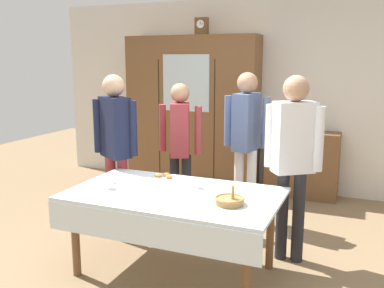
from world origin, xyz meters
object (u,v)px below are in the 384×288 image
wall_cabinet (192,112)px  spoon_far_left (121,175)px  bread_basket (230,200)px  person_behind_table_right (115,138)px  bookshelf_low (302,164)px  mantel_clock (202,26)px  tea_cup_mid_right (197,186)px  tea_cup_near_right (109,186)px  tea_cup_back_edge (109,181)px  spoon_near_right (143,202)px  dining_table (172,204)px  person_beside_shelf (293,150)px  person_near_right_end (180,139)px  person_by_cabinet (246,132)px  book_stack (304,127)px  pastry_plate (164,178)px

wall_cabinet → spoon_far_left: 2.31m
bread_basket → person_behind_table_right: person_behind_table_right is taller
bookshelf_low → mantel_clock: bearing=-178.0°
tea_cup_mid_right → tea_cup_near_right: (-0.70, -0.31, 0.00)m
tea_cup_back_edge → spoon_near_right: bearing=-32.0°
person_behind_table_right → spoon_far_left: bearing=-50.4°
spoon_far_left → spoon_near_right: bearing=-46.4°
dining_table → person_beside_shelf: person_beside_shelf is taller
spoon_far_left → tea_cup_back_edge: bearing=-81.7°
tea_cup_mid_right → spoon_near_right: (-0.27, -0.49, -0.02)m
wall_cabinet → spoon_near_right: bearing=-75.0°
dining_table → spoon_near_right: 0.33m
tea_cup_near_right → person_near_right_end: 1.30m
bookshelf_low → person_behind_table_right: (-1.65, -2.03, 0.59)m
spoon_near_right → tea_cup_near_right: bearing=157.4°
mantel_clock → bread_basket: size_ratio=1.00×
mantel_clock → bookshelf_low: size_ratio=0.25×
mantel_clock → bookshelf_low: (1.45, 0.05, -1.86)m
tea_cup_near_right → person_beside_shelf: size_ratio=0.08×
tea_cup_mid_right → tea_cup_near_right: size_ratio=1.00×
dining_table → person_by_cabinet: person_by_cabinet is taller
book_stack → person_beside_shelf: person_beside_shelf is taller
pastry_plate → tea_cup_mid_right: bearing=-23.0°
wall_cabinet → spoon_near_right: 3.00m
person_by_cabinet → person_behind_table_right: bearing=-144.7°
bookshelf_low → tea_cup_near_right: bookshelf_low is taller
dining_table → person_beside_shelf: bearing=36.8°
bookshelf_low → tea_cup_back_edge: 2.95m
tea_cup_back_edge → person_behind_table_right: person_behind_table_right is taller
bread_basket → person_beside_shelf: 0.87m
dining_table → person_near_right_end: size_ratio=1.13×
book_stack → person_by_cabinet: 1.28m
dining_table → person_by_cabinet: (0.24, 1.45, 0.41)m
mantel_clock → book_stack: (1.45, 0.05, -1.35)m
person_near_right_end → book_stack: bearing=52.2°
person_behind_table_right → person_near_right_end: 0.75m
dining_table → tea_cup_near_right: 0.58m
mantel_clock → tea_cup_back_edge: bearing=-88.0°
tea_cup_mid_right → tea_cup_near_right: 0.77m
book_stack → tea_cup_back_edge: (-1.36, -2.60, -0.20)m
mantel_clock → person_near_right_end: bearing=-77.9°
spoon_near_right → bookshelf_low: bearing=74.3°
bookshelf_low → person_by_cabinet: (-0.46, -1.19, 0.60)m
spoon_far_left → person_behind_table_right: person_behind_table_right is taller
person_beside_shelf → tea_cup_back_edge: bearing=-158.2°
tea_cup_back_edge → bread_basket: (1.20, -0.12, 0.01)m
wall_cabinet → bread_basket: 3.05m
bookshelf_low → person_beside_shelf: 2.07m
tea_cup_near_right → person_behind_table_right: 0.87m
tea_cup_near_right → pastry_plate: size_ratio=0.46×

